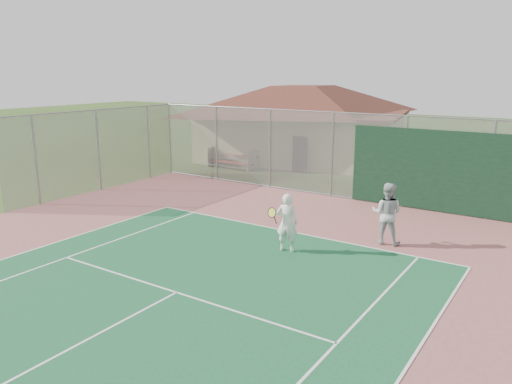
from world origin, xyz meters
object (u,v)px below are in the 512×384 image
clubhouse (303,115)px  player_grey_back (387,214)px  bleachers (236,157)px  player_white_front (287,223)px

clubhouse → player_grey_back: clubhouse is taller
bleachers → player_white_front: size_ratio=1.66×
clubhouse → player_grey_back: 14.99m
clubhouse → player_white_front: (7.02, -13.97, -1.73)m
player_white_front → player_grey_back: size_ratio=0.91×
bleachers → clubhouse: bearing=64.1°
clubhouse → bleachers: size_ratio=4.63×
player_white_front → clubhouse: bearing=-76.8°
clubhouse → player_white_front: clubhouse is taller
player_white_front → player_grey_back: player_grey_back is taller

